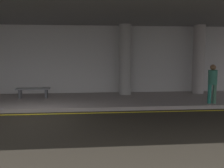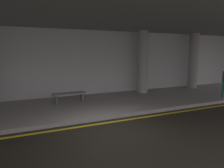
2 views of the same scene
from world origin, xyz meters
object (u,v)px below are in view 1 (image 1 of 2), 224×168
(support_column_left_mid, at_px, (125,60))
(bench_metal, at_px, (33,91))
(support_column_center, at_px, (199,60))
(person_waiting_for_ride, at_px, (212,81))

(support_column_left_mid, height_order, bench_metal, support_column_left_mid)
(support_column_center, bearing_deg, support_column_left_mid, 180.00)
(support_column_left_mid, relative_size, person_waiting_for_ride, 2.17)
(support_column_left_mid, distance_m, person_waiting_for_ride, 4.57)
(support_column_center, distance_m, bench_metal, 8.76)
(support_column_left_mid, height_order, person_waiting_for_ride, support_column_left_mid)
(person_waiting_for_ride, distance_m, bench_metal, 8.27)
(person_waiting_for_ride, bearing_deg, bench_metal, 57.24)
(support_column_left_mid, xyz_separation_m, support_column_center, (4.00, 0.00, 0.00))
(support_column_center, height_order, bench_metal, support_column_center)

